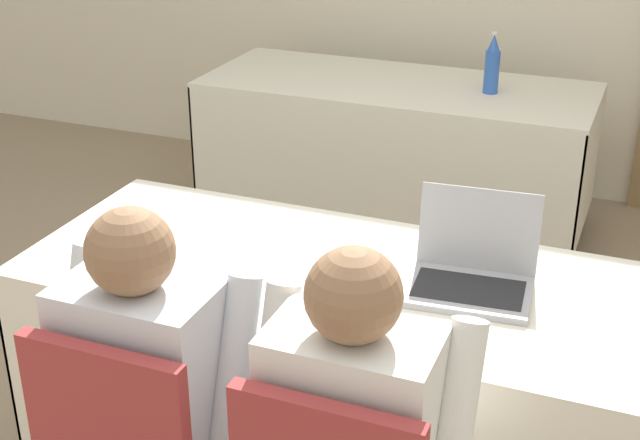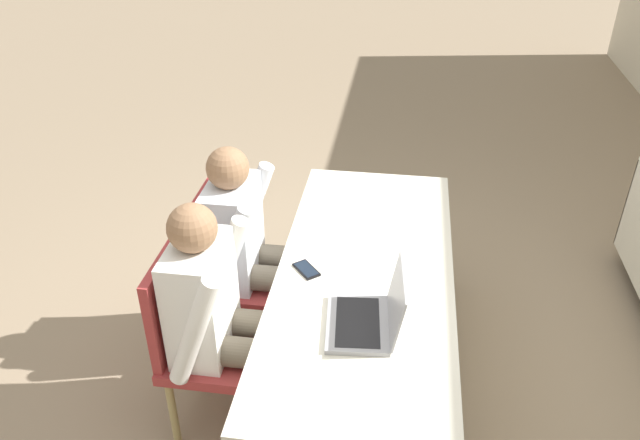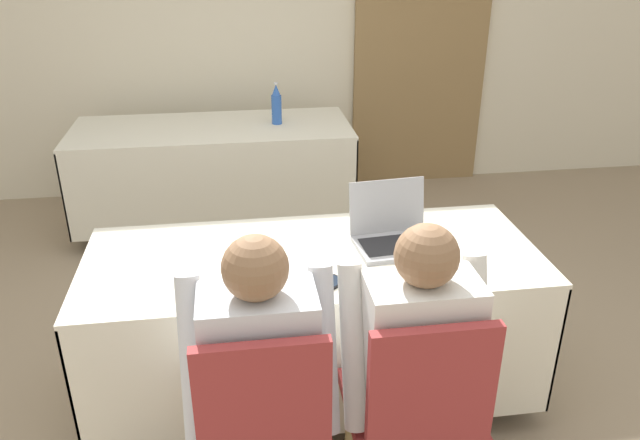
{
  "view_description": "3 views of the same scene",
  "coord_description": "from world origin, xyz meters",
  "px_view_note": "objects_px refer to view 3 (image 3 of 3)",
  "views": [
    {
      "loc": [
        0.77,
        -2.11,
        1.93
      ],
      "look_at": [
        0.0,
        -0.2,
        0.98
      ],
      "focal_mm": 50.0,
      "sensor_mm": 36.0,
      "label": 1
    },
    {
      "loc": [
        2.2,
        0.12,
        2.36
      ],
      "look_at": [
        0.0,
        -0.2,
        0.98
      ],
      "focal_mm": 35.0,
      "sensor_mm": 36.0,
      "label": 2
    },
    {
      "loc": [
        -0.3,
        -2.25,
        1.96
      ],
      "look_at": [
        0.0,
        -0.2,
        0.98
      ],
      "focal_mm": 35.0,
      "sensor_mm": 36.0,
      "label": 3
    }
  ],
  "objects_px": {
    "person_white_shirt": "(411,350)",
    "cell_phone": "(329,285)",
    "water_bottle": "(276,105)",
    "chair_near_left": "(263,423)",
    "laptop": "(394,234)",
    "person_checkered_shirt": "(259,363)",
    "chair_near_right": "(417,407)"
  },
  "relations": [
    {
      "from": "cell_phone",
      "to": "person_white_shirt",
      "type": "distance_m",
      "value": 0.41
    },
    {
      "from": "water_bottle",
      "to": "chair_near_right",
      "type": "relative_size",
      "value": 0.32
    },
    {
      "from": "chair_near_left",
      "to": "chair_near_right",
      "type": "distance_m",
      "value": 0.52
    },
    {
      "from": "person_white_shirt",
      "to": "chair_near_left",
      "type": "bearing_deg",
      "value": 11.3
    },
    {
      "from": "chair_near_right",
      "to": "person_checkered_shirt",
      "type": "height_order",
      "value": "person_checkered_shirt"
    },
    {
      "from": "person_white_shirt",
      "to": "cell_phone",
      "type": "bearing_deg",
      "value": -55.16
    },
    {
      "from": "laptop",
      "to": "person_checkered_shirt",
      "type": "height_order",
      "value": "person_checkered_shirt"
    },
    {
      "from": "cell_phone",
      "to": "person_white_shirt",
      "type": "relative_size",
      "value": 0.13
    },
    {
      "from": "chair_near_right",
      "to": "person_white_shirt",
      "type": "height_order",
      "value": "person_white_shirt"
    },
    {
      "from": "laptop",
      "to": "person_white_shirt",
      "type": "height_order",
      "value": "person_white_shirt"
    },
    {
      "from": "chair_near_left",
      "to": "person_white_shirt",
      "type": "height_order",
      "value": "person_white_shirt"
    },
    {
      "from": "laptop",
      "to": "cell_phone",
      "type": "xyz_separation_m",
      "value": [
        -0.32,
        -0.3,
        -0.04
      ]
    },
    {
      "from": "laptop",
      "to": "cell_phone",
      "type": "bearing_deg",
      "value": -142.15
    },
    {
      "from": "cell_phone",
      "to": "chair_near_left",
      "type": "height_order",
      "value": "chair_near_left"
    },
    {
      "from": "chair_near_right",
      "to": "person_checkered_shirt",
      "type": "relative_size",
      "value": 0.78
    },
    {
      "from": "water_bottle",
      "to": "person_checkered_shirt",
      "type": "xyz_separation_m",
      "value": [
        -0.26,
        -2.5,
        -0.2
      ]
    },
    {
      "from": "laptop",
      "to": "person_checkered_shirt",
      "type": "xyz_separation_m",
      "value": [
        -0.61,
        -0.63,
        -0.12
      ]
    },
    {
      "from": "chair_near_left",
      "to": "person_white_shirt",
      "type": "xyz_separation_m",
      "value": [
        0.52,
        0.1,
        0.16
      ]
    },
    {
      "from": "water_bottle",
      "to": "person_white_shirt",
      "type": "bearing_deg",
      "value": -84.27
    },
    {
      "from": "water_bottle",
      "to": "chair_near_left",
      "type": "height_order",
      "value": "water_bottle"
    },
    {
      "from": "laptop",
      "to": "chair_near_right",
      "type": "height_order",
      "value": "laptop"
    },
    {
      "from": "cell_phone",
      "to": "chair_near_right",
      "type": "bearing_deg",
      "value": -11.98
    },
    {
      "from": "chair_near_right",
      "to": "person_checkered_shirt",
      "type": "xyz_separation_m",
      "value": [
        -0.52,
        0.1,
        0.16
      ]
    },
    {
      "from": "water_bottle",
      "to": "person_white_shirt",
      "type": "xyz_separation_m",
      "value": [
        0.25,
        -2.5,
        -0.2
      ]
    },
    {
      "from": "chair_near_right",
      "to": "person_white_shirt",
      "type": "distance_m",
      "value": 0.19
    },
    {
      "from": "person_checkered_shirt",
      "to": "water_bottle",
      "type": "bearing_deg",
      "value": -96.05
    },
    {
      "from": "laptop",
      "to": "water_bottle",
      "type": "height_order",
      "value": "water_bottle"
    },
    {
      "from": "water_bottle",
      "to": "chair_near_left",
      "type": "xyz_separation_m",
      "value": [
        -0.26,
        -2.6,
        -0.36
      ]
    },
    {
      "from": "cell_phone",
      "to": "chair_near_right",
      "type": "distance_m",
      "value": 0.55
    },
    {
      "from": "water_bottle",
      "to": "chair_near_right",
      "type": "distance_m",
      "value": 2.64
    },
    {
      "from": "chair_near_left",
      "to": "chair_near_right",
      "type": "relative_size",
      "value": 1.0
    },
    {
      "from": "chair_near_left",
      "to": "cell_phone",
      "type": "bearing_deg",
      "value": -123.23
    }
  ]
}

